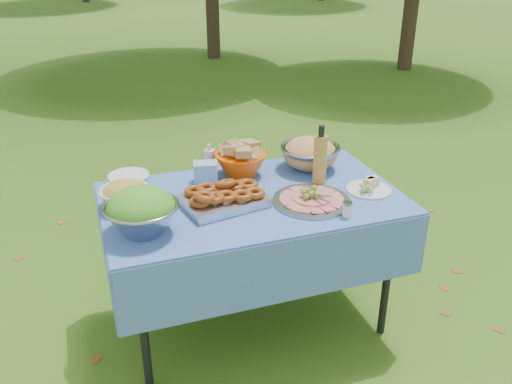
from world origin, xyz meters
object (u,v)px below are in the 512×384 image
plate_stack (129,181)px  charcuterie_platter (312,194)px  salad_bowl (142,211)px  oil_bottle (320,155)px  bread_bowl (241,159)px  picnic_table (252,262)px  pasta_bowl_steel (310,153)px

plate_stack → charcuterie_platter: charcuterie_platter is taller
salad_bowl → charcuterie_platter: bearing=2.1°
oil_bottle → plate_stack: bearing=163.4°
bread_bowl → oil_bottle: bearing=-35.5°
picnic_table → plate_stack: bearing=150.6°
bread_bowl → charcuterie_platter: bread_bowl is taller
plate_stack → pasta_bowl_steel: pasta_bowl_steel is taller
pasta_bowl_steel → salad_bowl: bearing=-156.6°
oil_bottle → salad_bowl: bearing=-167.3°
salad_bowl → pasta_bowl_steel: bearing=23.4°
oil_bottle → charcuterie_platter: bearing=-124.0°
picnic_table → pasta_bowl_steel: pasta_bowl_steel is taller
salad_bowl → charcuterie_platter: 0.82m
oil_bottle → picnic_table: bearing=-174.6°
picnic_table → oil_bottle: 0.66m
picnic_table → charcuterie_platter: bearing=-30.0°
salad_bowl → plate_stack: size_ratio=1.51×
bread_bowl → picnic_table: bearing=-96.4°
plate_stack → bread_bowl: bread_bowl is taller
salad_bowl → plate_stack: bearing=89.9°
salad_bowl → oil_bottle: oil_bottle is taller
salad_bowl → plate_stack: 0.50m
picnic_table → charcuterie_platter: (0.25, -0.15, 0.42)m
salad_bowl → oil_bottle: bearing=12.7°
picnic_table → charcuterie_platter: 0.52m
plate_stack → bread_bowl: size_ratio=0.77×
plate_stack → charcuterie_platter: bearing=-29.5°
plate_stack → picnic_table: bearing=-29.4°
charcuterie_platter → picnic_table: bearing=150.0°
plate_stack → oil_bottle: bearing=-16.6°
salad_bowl → pasta_bowl_steel: salad_bowl is taller
salad_bowl → bread_bowl: 0.75m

